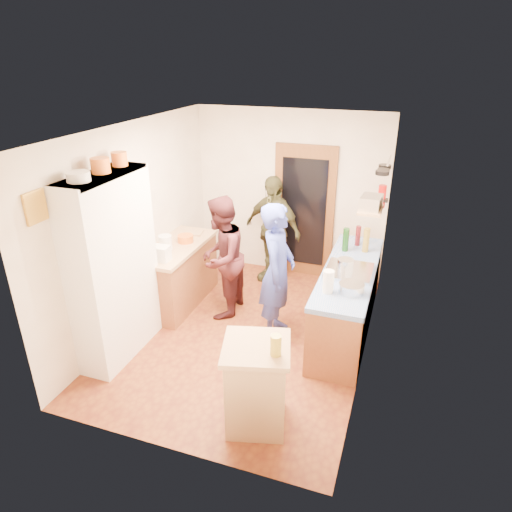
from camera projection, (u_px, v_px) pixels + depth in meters
The scene contains 44 objects.
floor at pixel (246, 334), 5.95m from camera, with size 3.00×4.00×0.02m, color brown.
ceiling at pixel (244, 128), 4.86m from camera, with size 3.00×4.00×0.02m, color silver.
wall_back at pixel (290, 195), 7.13m from camera, with size 3.00×0.02×2.60m, color #EDE4CD.
wall_front at pixel (158, 332), 3.67m from camera, with size 3.00×0.02×2.60m, color #EDE4CD.
wall_left at pixel (135, 226), 5.85m from camera, with size 0.02×4.00×2.60m, color #EDE4CD.
wall_right at pixel (375, 259), 4.95m from camera, with size 0.02×4.00×2.60m, color #EDE4CD.
door_frame at pixel (304, 212), 7.13m from camera, with size 0.95×0.06×2.10m, color brown.
door_glass at pixel (303, 213), 7.10m from camera, with size 0.70×0.02×1.70m, color black.
hutch_body at pixel (114, 269), 5.19m from camera, with size 0.40×1.20×2.20m, color white.
hutch_top_shelf at pixel (100, 175), 4.74m from camera, with size 0.40×1.14×0.04m, color white.
plate_stack at pixel (78, 177), 4.43m from camera, with size 0.23×0.23×0.10m, color white.
orange_pot_a at pixel (100, 165), 4.72m from camera, with size 0.20×0.20×0.16m, color orange.
orange_pot_b at pixel (119, 159), 5.01m from camera, with size 0.17×0.17×0.15m, color orange.
left_counter_base at pixel (178, 276), 6.51m from camera, with size 0.60×1.40×0.85m, color brown.
left_counter_top at pixel (176, 247), 6.32m from camera, with size 0.64×1.44×0.05m, color tan.
toaster at pixel (160, 253), 5.83m from camera, with size 0.26×0.17×0.19m, color white.
kettle at pixel (165, 243), 6.14m from camera, with size 0.18×0.18×0.20m, color white.
orange_bowl at pixel (185, 239), 6.40m from camera, with size 0.22×0.22×0.10m, color orange.
chopping_board at pixel (192, 233), 6.71m from camera, with size 0.30×0.22×0.03m, color tan.
right_counter_base at pixel (347, 302), 5.84m from camera, with size 0.60×2.20×0.84m, color brown.
right_counter_top at pixel (350, 271), 5.65m from camera, with size 0.62×2.22×0.06m, color #0642BA.
hob at pixel (349, 271), 5.54m from camera, with size 0.55×0.58×0.04m, color silver.
pot_on_hob at pixel (345, 264), 5.52m from camera, with size 0.20×0.20×0.13m, color silver.
bottle_a at pixel (346, 240), 6.07m from camera, with size 0.08×0.08×0.32m, color #143F14.
bottle_b at pixel (358, 236), 6.25m from camera, with size 0.07×0.07×0.28m, color #591419.
bottle_c at pixel (366, 240), 6.05m from camera, with size 0.08×0.08×0.33m, color olive.
paper_towel at pixel (328, 282), 5.04m from camera, with size 0.12×0.12×0.26m, color white.
mixing_bowl at pixel (351, 288), 5.07m from camera, with size 0.28×0.28×0.11m, color silver.
island_base at pixel (256, 387), 4.36m from camera, with size 0.55×0.55×0.86m, color tan.
island_top at pixel (256, 348), 4.17m from camera, with size 0.62×0.62×0.05m, color tan.
cutting_board at pixel (251, 344), 4.22m from camera, with size 0.35×0.28×0.02m, color white.
oil_jar at pixel (276, 345), 4.00m from camera, with size 0.10×0.10×0.20m, color #AD9E2D.
pan_rail at pixel (389, 160), 5.97m from camera, with size 0.02×0.02×0.65m, color silver.
pan_hang_a at pixel (382, 173), 5.89m from camera, with size 0.18×0.18×0.05m, color black.
pan_hang_b at pixel (383, 171), 6.07m from camera, with size 0.16×0.16×0.05m, color black.
pan_hang_c at pixel (385, 167), 6.24m from camera, with size 0.17×0.17×0.05m, color black.
wall_shelf at pixel (370, 210), 5.22m from camera, with size 0.26×0.42×0.03m, color tan.
radio at pixel (371, 202), 5.18m from camera, with size 0.22×0.30×0.15m, color silver.
ext_bracket at pixel (386, 200), 6.36m from camera, with size 0.06×0.10×0.04m, color black.
fire_extinguisher at pixel (382, 196), 6.36m from camera, with size 0.11×0.11×0.32m, color red.
picture_frame at pixel (35, 207), 4.20m from camera, with size 0.03×0.25×0.30m, color gold.
person_hob at pixel (280, 273), 5.57m from camera, with size 0.64×0.42×1.76m, color #3342A6.
person_left at pixel (224, 257), 6.10m from camera, with size 0.82×0.64×1.68m, color #401A1E.
person_back at pixel (273, 230), 6.98m from camera, with size 0.99×0.41×1.70m, color #3B3B21.
Camera 1 is at (1.76, -4.67, 3.38)m, focal length 32.00 mm.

